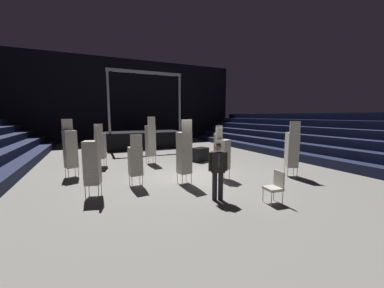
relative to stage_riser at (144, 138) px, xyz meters
name	(u,v)px	position (x,y,z in m)	size (l,w,h in m)	color
ground_plane	(195,178)	(0.00, -9.55, -0.77)	(22.00, 30.00, 0.10)	slate
arena_end_wall	(131,101)	(0.00, 5.45, 3.28)	(22.00, 0.30, 8.00)	black
bleacher_bank_right	(318,135)	(8.75, -8.55, 0.63)	(4.50, 24.00, 2.70)	#191E38
stage_riser	(144,138)	(0.00, 0.00, 0.00)	(5.76, 2.76, 5.73)	black
man_with_tie	(218,168)	(-0.48, -12.20, 0.27)	(0.56, 0.35, 1.75)	black
chair_stack_front_left	(218,142)	(2.88, -6.59, 0.26)	(0.62, 0.62, 1.96)	#B2B5BA
chair_stack_front_right	(150,140)	(-1.01, -6.19, 0.51)	(0.49, 0.49, 2.48)	#B2B5BA
chair_stack_mid_left	(292,149)	(3.68, -11.14, 0.43)	(0.59, 0.59, 2.31)	#B2B5BA
chair_stack_mid_right	(100,145)	(-3.45, -5.83, 0.35)	(0.56, 0.56, 2.14)	#B2B5BA
chair_stack_mid_centre	(184,152)	(-0.76, -10.25, 0.47)	(0.50, 0.50, 2.39)	#B2B5BA
chair_stack_rear_left	(92,162)	(-3.86, -10.33, 0.39)	(0.54, 0.54, 2.22)	#B2B5BA
chair_stack_rear_right	(70,148)	(-4.65, -7.48, 0.47)	(0.57, 0.57, 2.39)	#B2B5BA
chair_stack_rear_centre	(223,154)	(0.87, -10.31, 0.30)	(0.58, 0.58, 2.05)	#B2B5BA
chair_stack_aisle_left	(135,160)	(-2.45, -9.78, 0.22)	(0.47, 0.47, 1.88)	#B2B5BA
equipment_road_case	(200,154)	(1.64, -6.71, -0.35)	(0.90, 0.60, 0.75)	black
loose_chair_near_man	(275,185)	(0.91, -13.07, -0.19)	(0.48, 0.48, 0.95)	#B2B5BA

